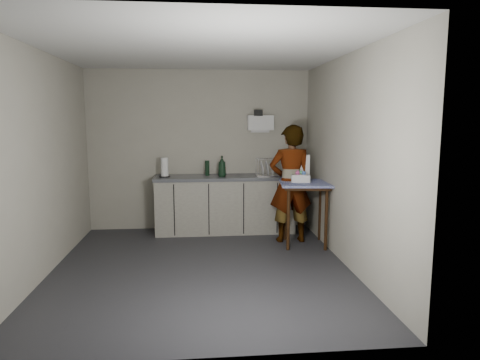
{
  "coord_description": "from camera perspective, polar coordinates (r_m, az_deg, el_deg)",
  "views": [
    {
      "loc": [
        -0.01,
        -5.06,
        1.83
      ],
      "look_at": [
        0.52,
        0.45,
        1.02
      ],
      "focal_mm": 32.0,
      "sensor_mm": 36.0,
      "label": 1
    }
  ],
  "objects": [
    {
      "name": "ground",
      "position": [
        5.38,
        -5.17,
        -11.62
      ],
      "size": [
        4.0,
        4.0,
        0.0
      ],
      "primitive_type": "plane",
      "color": "#242529",
      "rests_on": "ground"
    },
    {
      "name": "wall_back",
      "position": [
        7.07,
        -5.42,
        3.96
      ],
      "size": [
        3.6,
        0.02,
        2.6
      ],
      "primitive_type": "cube",
      "color": "#B2AC9B",
      "rests_on": "ground"
    },
    {
      "name": "wall_right",
      "position": [
        5.4,
        14.03,
        2.42
      ],
      "size": [
        0.02,
        4.0,
        2.6
      ],
      "primitive_type": "cube",
      "color": "#B2AC9B",
      "rests_on": "ground"
    },
    {
      "name": "wall_left",
      "position": [
        5.39,
        -24.77,
        1.9
      ],
      "size": [
        0.02,
        4.0,
        2.6
      ],
      "primitive_type": "cube",
      "color": "#B2AC9B",
      "rests_on": "ground"
    },
    {
      "name": "ceiling",
      "position": [
        5.12,
        -5.57,
        16.87
      ],
      "size": [
        3.6,
        4.0,
        0.01
      ],
      "primitive_type": "cube",
      "color": "white",
      "rests_on": "wall_back"
    },
    {
      "name": "kitchen_counter",
      "position": [
        6.91,
        -1.99,
        -3.42
      ],
      "size": [
        2.24,
        0.62,
        0.91
      ],
      "color": "black",
      "rests_on": "ground"
    },
    {
      "name": "wall_shelf",
      "position": [
        7.05,
        2.75,
        7.61
      ],
      "size": [
        0.42,
        0.18,
        0.37
      ],
      "color": "white",
      "rests_on": "ground"
    },
    {
      "name": "side_table",
      "position": [
        6.19,
        8.71,
        -1.37
      ],
      "size": [
        0.79,
        0.79,
        0.92
      ],
      "rotation": [
        0.0,
        0.0,
        -0.12
      ],
      "color": "#341F0B",
      "rests_on": "ground"
    },
    {
      "name": "standing_man",
      "position": [
        6.33,
        6.75,
        -0.52
      ],
      "size": [
        0.64,
        0.42,
        1.73
      ],
      "primitive_type": "imported",
      "rotation": [
        0.0,
        0.0,
        3.16
      ],
      "color": "#B2A593",
      "rests_on": "ground"
    },
    {
      "name": "soap_bottle",
      "position": [
        6.72,
        -2.41,
        1.84
      ],
      "size": [
        0.14,
        0.14,
        0.33
      ],
      "primitive_type": "imported",
      "rotation": [
        0.0,
        0.0,
        0.09
      ],
      "color": "black",
      "rests_on": "kitchen_counter"
    },
    {
      "name": "soda_can",
      "position": [
        6.87,
        -2.2,
        1.17
      ],
      "size": [
        0.07,
        0.07,
        0.14
      ],
      "primitive_type": "cylinder",
      "color": "#B72B12",
      "rests_on": "kitchen_counter"
    },
    {
      "name": "dark_bottle",
      "position": [
        6.87,
        -4.39,
        1.59
      ],
      "size": [
        0.07,
        0.07,
        0.24
      ],
      "primitive_type": "cylinder",
      "color": "black",
      "rests_on": "kitchen_counter"
    },
    {
      "name": "paper_towel",
      "position": [
        6.79,
        -10.03,
        1.61
      ],
      "size": [
        0.17,
        0.17,
        0.3
      ],
      "color": "black",
      "rests_on": "kitchen_counter"
    },
    {
      "name": "dish_rack",
      "position": [
        6.85,
        3.72,
        1.09
      ],
      "size": [
        0.4,
        0.3,
        0.28
      ],
      "color": "silver",
      "rests_on": "kitchen_counter"
    },
    {
      "name": "bakery_box",
      "position": [
        6.22,
        8.07,
        0.58
      ],
      "size": [
        0.32,
        0.33,
        0.37
      ],
      "rotation": [
        0.0,
        0.0,
        -0.21
      ],
      "color": "white",
      "rests_on": "side_table"
    }
  ]
}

